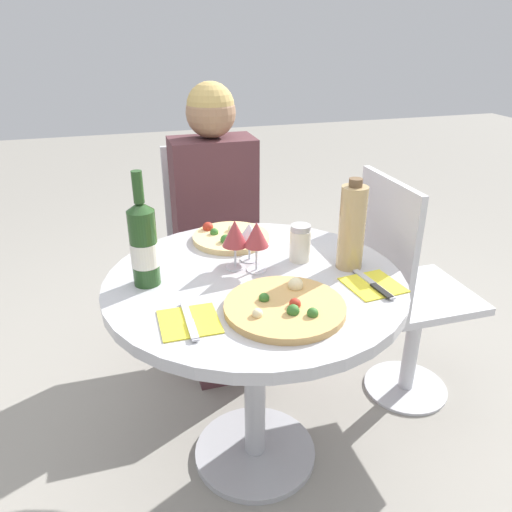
# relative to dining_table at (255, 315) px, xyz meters

# --- Properties ---
(ground_plane) EXTENTS (12.00, 12.00, 0.00)m
(ground_plane) POSITION_rel_dining_table_xyz_m (0.00, 0.00, -0.58)
(ground_plane) COLOR gray
(ground_plane) RESTS_ON ground
(dining_table) EXTENTS (0.90, 0.90, 0.72)m
(dining_table) POSITION_rel_dining_table_xyz_m (0.00, 0.00, 0.00)
(dining_table) COLOR #B2B2B7
(dining_table) RESTS_ON ground_plane
(chair_behind_diner) EXTENTS (0.38, 0.38, 0.93)m
(chair_behind_diner) POSITION_rel_dining_table_xyz_m (0.03, 0.77, -0.13)
(chair_behind_diner) COLOR silver
(chair_behind_diner) RESTS_ON ground_plane
(seated_diner) EXTENTS (0.34, 0.41, 1.21)m
(seated_diner) POSITION_rel_dining_table_xyz_m (0.03, 0.63, -0.03)
(seated_diner) COLOR #512D33
(seated_diner) RESTS_ON ground_plane
(chair_empty_side) EXTENTS (0.38, 0.38, 0.93)m
(chair_empty_side) POSITION_rel_dining_table_xyz_m (0.65, 0.16, -0.13)
(chair_empty_side) COLOR silver
(chair_empty_side) RESTS_ON ground_plane
(pizza_large) EXTENTS (0.32, 0.32, 0.05)m
(pizza_large) POSITION_rel_dining_table_xyz_m (0.02, -0.20, 0.14)
(pizza_large) COLOR tan
(pizza_large) RESTS_ON dining_table
(pizza_small_far) EXTENTS (0.27, 0.27, 0.05)m
(pizza_small_far) POSITION_rel_dining_table_xyz_m (-0.01, 0.30, 0.14)
(pizza_small_far) COLOR #E5C17F
(pizza_small_far) RESTS_ON dining_table
(wine_bottle) EXTENTS (0.08, 0.08, 0.34)m
(wine_bottle) POSITION_rel_dining_table_xyz_m (-0.31, 0.06, 0.26)
(wine_bottle) COLOR #23471E
(wine_bottle) RESTS_ON dining_table
(tall_carafe) EXTENTS (0.08, 0.08, 0.28)m
(tall_carafe) POSITION_rel_dining_table_xyz_m (0.30, -0.01, 0.26)
(tall_carafe) COLOR tan
(tall_carafe) RESTS_ON dining_table
(sugar_shaker) EXTENTS (0.07, 0.07, 0.12)m
(sugar_shaker) POSITION_rel_dining_table_xyz_m (0.17, 0.08, 0.19)
(sugar_shaker) COLOR silver
(sugar_shaker) RESTS_ON dining_table
(wine_glass_center) EXTENTS (0.08, 0.08, 0.16)m
(wine_glass_center) POSITION_rel_dining_table_xyz_m (-0.04, 0.08, 0.24)
(wine_glass_center) COLOR silver
(wine_glass_center) RESTS_ON dining_table
(wine_glass_front_right) EXTENTS (0.08, 0.08, 0.16)m
(wine_glass_front_right) POSITION_rel_dining_table_xyz_m (0.02, 0.05, 0.25)
(wine_glass_front_right) COLOR silver
(wine_glass_front_right) RESTS_ON dining_table
(wine_glass_back_right) EXTENTS (0.08, 0.08, 0.13)m
(wine_glass_back_right) POSITION_rel_dining_table_xyz_m (0.02, 0.12, 0.22)
(wine_glass_back_right) COLOR silver
(wine_glass_back_right) RESTS_ON dining_table
(place_setting_left) EXTENTS (0.15, 0.19, 0.01)m
(place_setting_left) POSITION_rel_dining_table_xyz_m (-0.23, -0.19, 0.13)
(place_setting_left) COLOR yellow
(place_setting_left) RESTS_ON dining_table
(place_setting_right) EXTENTS (0.17, 0.19, 0.01)m
(place_setting_right) POSITION_rel_dining_table_xyz_m (0.32, -0.15, 0.13)
(place_setting_right) COLOR yellow
(place_setting_right) RESTS_ON dining_table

